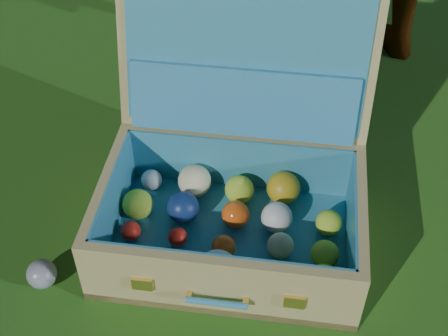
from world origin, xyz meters
TOP-DOWN VIEW (x-y plane):
  - ground at (0.00, 0.00)m, footprint 60.00×60.00m
  - stray_ball at (-0.66, -0.11)m, footprint 0.08×0.08m
  - suitcase at (-0.14, 0.02)m, footprint 0.82×0.78m

SIDE VIEW (x-z plane):
  - ground at x=0.00m, z-range 0.00..0.00m
  - stray_ball at x=-0.66m, z-range 0.00..0.08m
  - suitcase at x=-0.14m, z-range -0.14..0.49m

